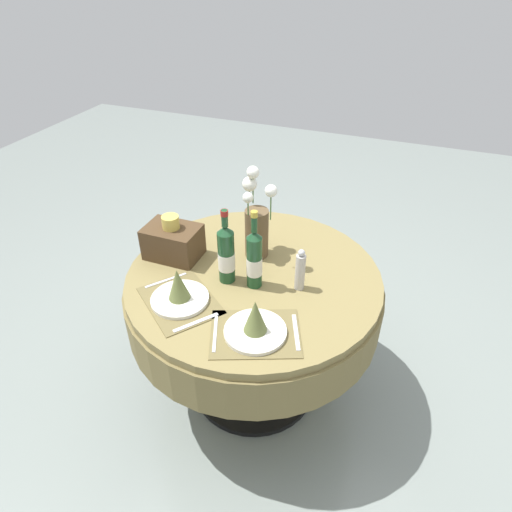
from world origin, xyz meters
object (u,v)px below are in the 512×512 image
Objects in this scene: pepper_mill at (300,271)px; woven_basket_side_left at (173,241)px; place_setting_left at (179,292)px; dining_table at (254,300)px; wine_bottle_centre at (254,259)px; wine_bottle_left at (226,254)px; flower_vase at (256,223)px; place_setting_right at (255,325)px.

pepper_mill is 0.79× the size of woven_basket_side_left.
pepper_mill is (0.43, 0.26, 0.05)m from place_setting_left.
wine_bottle_centre is at bearing -66.50° from dining_table.
wine_bottle_left reaches higher than dining_table.
wine_bottle_centre is (0.08, -0.22, -0.03)m from flower_vase.
woven_basket_side_left is (-0.31, 0.08, -0.05)m from wine_bottle_left.
woven_basket_side_left is at bearing -156.07° from flower_vase.
place_setting_right is 1.65× the size of woven_basket_side_left.
flower_vase is 1.68× the size of woven_basket_side_left.
wine_bottle_centre reaches higher than woven_basket_side_left.
wine_bottle_left reaches higher than pepper_mill.
wine_bottle_left is (-0.09, -0.08, 0.29)m from dining_table.
place_setting_left reaches higher than dining_table.
wine_bottle_centre reaches higher than pepper_mill.
wine_bottle_left is 0.32m from pepper_mill.
wine_bottle_centre is (0.12, 0.01, 0.00)m from wine_bottle_left.
dining_table is 0.36m from flower_vase.
wine_bottle_left is 0.96× the size of wine_bottle_centre.
pepper_mill is at bearing -5.45° from dining_table.
flower_vase is at bearing 78.64° from wine_bottle_left.
dining_table is 3.21× the size of wine_bottle_centre.
place_setting_left is at bearing -121.23° from wine_bottle_left.
place_setting_left is 0.36m from place_setting_right.
wine_bottle_left is 1.76× the size of pepper_mill.
place_setting_left is 1.02× the size of flower_vase.
wine_bottle_left is at bearing 131.41° from place_setting_right.
dining_table is 4.67× the size of woven_basket_side_left.
place_setting_right is at bearing -67.79° from dining_table.
place_setting_right is (0.36, -0.06, 0.00)m from place_setting_left.
woven_basket_side_left is at bearing -179.54° from dining_table.
wine_bottle_centre is 1.46× the size of woven_basket_side_left.
place_setting_right is 0.34m from pepper_mill.
place_setting_right is at bearing -68.12° from wine_bottle_centre.
pepper_mill is 0.62m from woven_basket_side_left.
wine_bottle_centre is at bearing -8.71° from woven_basket_side_left.
wine_bottle_centre is (0.03, -0.07, 0.29)m from dining_table.
wine_bottle_left is (0.12, 0.20, 0.09)m from place_setting_left.
wine_bottle_centre is 0.44m from woven_basket_side_left.
dining_table is 0.41m from place_setting_left.
dining_table is at bearing 52.34° from place_setting_left.
wine_bottle_left is at bearing -140.23° from dining_table.
place_setting_right is 1.14× the size of wine_bottle_centre.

